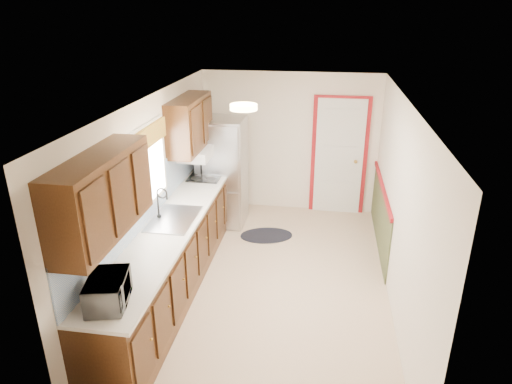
% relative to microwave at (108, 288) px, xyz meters
% --- Properties ---
extents(room_shell, '(3.20, 5.20, 2.52)m').
position_rel_microwave_xyz_m(room_shell, '(1.20, 1.95, 0.10)').
color(room_shell, beige).
rests_on(room_shell, ground).
extents(kitchen_run, '(0.63, 4.00, 2.20)m').
position_rel_microwave_xyz_m(kitchen_run, '(-0.04, 1.66, -0.29)').
color(kitchen_run, '#371D0C').
rests_on(kitchen_run, ground).
extents(back_wall_trim, '(1.12, 2.30, 2.08)m').
position_rel_microwave_xyz_m(back_wall_trim, '(2.19, 4.16, -0.21)').
color(back_wall_trim, maroon).
rests_on(back_wall_trim, ground).
extents(ceiling_fixture, '(0.30, 0.30, 0.06)m').
position_rel_microwave_xyz_m(ceiling_fixture, '(0.90, 1.75, 1.26)').
color(ceiling_fixture, '#FFD88C').
rests_on(ceiling_fixture, room_shell).
extents(microwave, '(0.37, 0.53, 0.33)m').
position_rel_microwave_xyz_m(microwave, '(0.00, 0.00, 0.00)').
color(microwave, white).
rests_on(microwave, kitchen_run).
extents(refrigerator, '(0.74, 0.74, 1.77)m').
position_rel_microwave_xyz_m(refrigerator, '(0.18, 3.70, -0.22)').
color(refrigerator, '#B7B7BC').
rests_on(refrigerator, ground).
extents(rug, '(0.93, 0.71, 0.01)m').
position_rel_microwave_xyz_m(rug, '(0.97, 3.27, -1.10)').
color(rug, black).
rests_on(rug, ground).
extents(cooktop, '(0.48, 0.58, 0.02)m').
position_rel_microwave_xyz_m(cooktop, '(0.01, 3.29, -0.15)').
color(cooktop, black).
rests_on(cooktop, kitchen_run).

